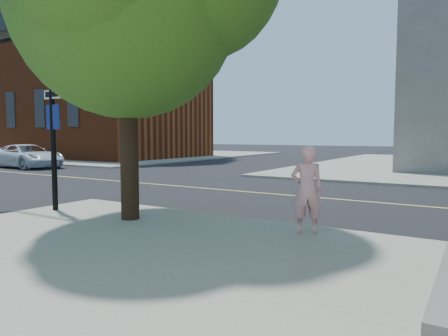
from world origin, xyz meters
The scene contains 8 objects.
ground centered at (0.00, 0.00, 0.00)m, with size 140.00×140.00×0.00m, color black.
road_ew centered at (0.00, 4.50, 0.01)m, with size 140.00×9.00×0.01m, color black.
road_ns centered at (-5.50, 0.00, 0.01)m, with size 9.00×140.00×0.01m, color black.
sidewalk_nw centered at (-23.00, 21.50, 0.06)m, with size 26.00×25.00×0.12m, color gray.
church centered at (-20.00, 18.00, 7.18)m, with size 15.20×12.00×14.40m.
office_block centered at (-32.00, 21.98, 9.12)m, with size 12.00×14.08×18.00m.
man_on_phone centered at (5.97, -0.72, 0.97)m, with size 0.62×0.41×1.70m, color #F5A8AE.
car_a centered at (-14.92, 6.85, 0.73)m, with size 2.42×5.24×1.46m, color silver.
Camera 1 is at (8.81, -8.28, 2.02)m, focal length 33.18 mm.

